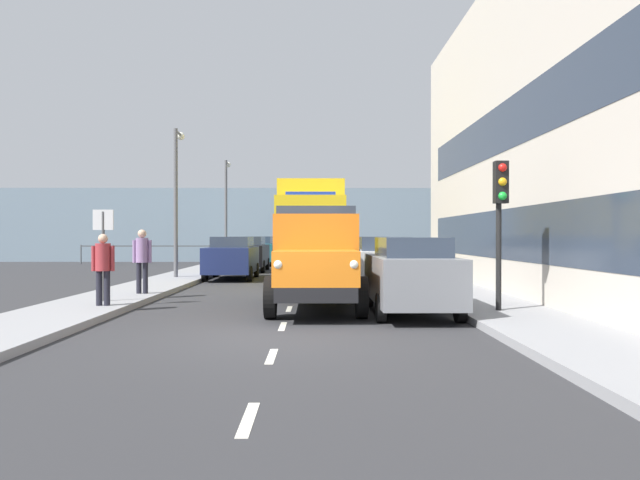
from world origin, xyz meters
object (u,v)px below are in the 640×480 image
at_px(car_white_kerbside_1, 382,263).
at_px(car_silver_kerbside_2, 367,257).
at_px(car_teal_oppositeside_2, 259,250).
at_px(lamp_post_promenade, 177,188).
at_px(truck_vintage_orange, 316,261).
at_px(lamp_post_far, 226,201).
at_px(street_sign, 103,239).
at_px(pedestrian_near_railing, 103,264).
at_px(traffic_light_near, 500,202).
at_px(pedestrian_strolling, 142,256).
at_px(car_navy_oppositeside_0, 232,257).
at_px(car_grey_kerbside_near, 410,274).
at_px(lorry_cargo_yellow, 311,228).
at_px(car_black_oppositeside_1, 248,253).

bearing_deg(car_white_kerbside_1, car_silver_kerbside_2, -90.00).
distance_m(car_teal_oppositeside_2, lamp_post_promenade, 12.19).
bearing_deg(truck_vintage_orange, lamp_post_promenade, -60.32).
relative_size(lamp_post_far, street_sign, 2.69).
relative_size(pedestrian_near_railing, traffic_light_near, 0.52).
relative_size(car_white_kerbside_1, pedestrian_strolling, 2.35).
bearing_deg(car_silver_kerbside_2, car_navy_oppositeside_0, 3.25).
height_order(car_grey_kerbside_near, pedestrian_strolling, pedestrian_strolling).
bearing_deg(traffic_light_near, truck_vintage_orange, -16.34).
xyz_separation_m(car_teal_oppositeside_2, lamp_post_far, (1.90, 0.00, 2.89)).
distance_m(traffic_light_near, street_sign, 9.42).
distance_m(car_navy_oppositeside_0, car_teal_oppositeside_2, 11.10).
relative_size(car_grey_kerbside_near, lamp_post_promenade, 0.75).
bearing_deg(traffic_light_near, street_sign, -11.91).
height_order(car_grey_kerbside_near, car_navy_oppositeside_0, same).
relative_size(pedestrian_strolling, street_sign, 0.79).
height_order(car_navy_oppositeside_0, car_teal_oppositeside_2, same).
xyz_separation_m(truck_vintage_orange, car_white_kerbside_1, (-2.11, -5.12, -0.28)).
distance_m(car_grey_kerbside_near, car_silver_kerbside_2, 11.12).
distance_m(truck_vintage_orange, traffic_light_near, 4.32).
height_order(lorry_cargo_yellow, car_teal_oppositeside_2, lorry_cargo_yellow).
relative_size(car_white_kerbside_1, lamp_post_far, 0.69).
height_order(car_teal_oppositeside_2, street_sign, street_sign).
height_order(car_grey_kerbside_near, lamp_post_far, lamp_post_far).
height_order(car_black_oppositeside_1, lamp_post_far, lamp_post_far).
height_order(car_silver_kerbside_2, traffic_light_near, traffic_light_near).
distance_m(pedestrian_near_railing, pedestrian_strolling, 2.87).
xyz_separation_m(car_grey_kerbside_near, pedestrian_near_railing, (7.01, -0.39, 0.22)).
xyz_separation_m(truck_vintage_orange, lamp_post_promenade, (5.50, -9.64, 2.48)).
xyz_separation_m(car_grey_kerbside_near, car_teal_oppositeside_2, (5.51, -21.90, -0.00)).
height_order(car_silver_kerbside_2, lamp_post_far, lamp_post_far).
bearing_deg(pedestrian_near_railing, car_navy_oppositeside_0, -98.20).
bearing_deg(pedestrian_near_railing, lamp_post_promenade, -86.53).
bearing_deg(car_teal_oppositeside_2, pedestrian_strolling, 85.59).
height_order(traffic_light_near, lamp_post_promenade, lamp_post_promenade).
bearing_deg(car_white_kerbside_1, traffic_light_near, 106.33).
relative_size(car_black_oppositeside_1, pedestrian_near_railing, 2.62).
height_order(lamp_post_promenade, lamp_post_far, lamp_post_far).
relative_size(car_navy_oppositeside_0, car_black_oppositeside_1, 0.95).
distance_m(car_silver_kerbside_2, lamp_post_promenade, 8.14).
relative_size(truck_vintage_orange, car_black_oppositeside_1, 1.31).
xyz_separation_m(car_teal_oppositeside_2, pedestrian_strolling, (1.44, 18.64, 0.31)).
distance_m(lorry_cargo_yellow, car_silver_kerbside_2, 2.67).
distance_m(lorry_cargo_yellow, pedestrian_near_railing, 11.14).
height_order(pedestrian_strolling, traffic_light_near, traffic_light_near).
bearing_deg(car_navy_oppositeside_0, lamp_post_promenade, 15.67).
xyz_separation_m(car_navy_oppositeside_0, lamp_post_promenade, (2.10, 0.59, 2.76)).
height_order(car_navy_oppositeside_0, pedestrian_near_railing, pedestrian_near_railing).
height_order(pedestrian_near_railing, lamp_post_promenade, lamp_post_promenade).
distance_m(lamp_post_promenade, street_sign, 9.09).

